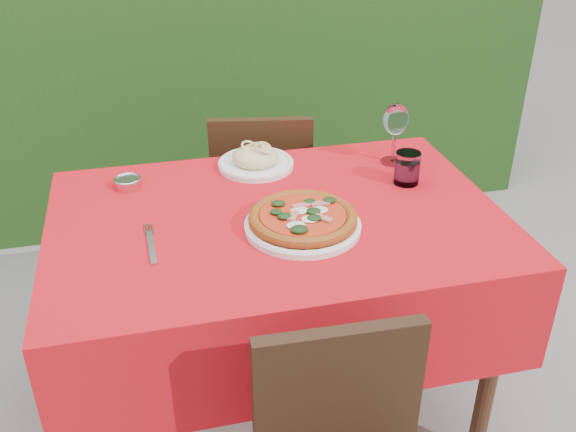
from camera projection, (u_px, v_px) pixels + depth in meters
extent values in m
plane|color=slate|center=(279.00, 407.00, 2.17)|extent=(60.00, 60.00, 0.00)
cube|color=black|center=(206.00, 52.00, 3.08)|extent=(3.20, 0.55, 1.60)
cube|color=#422415|center=(277.00, 223.00, 1.81)|extent=(1.20, 0.80, 0.04)
cylinder|color=#422415|center=(490.00, 372.00, 1.82)|extent=(0.05, 0.05, 0.70)
cylinder|color=#422415|center=(101.00, 287.00, 2.17)|extent=(0.05, 0.05, 0.70)
cylinder|color=#422415|center=(399.00, 247.00, 2.39)|extent=(0.05, 0.05, 0.70)
cube|color=red|center=(277.00, 262.00, 1.88)|extent=(1.26, 0.86, 0.32)
cube|color=black|center=(338.00, 404.00, 1.36)|extent=(0.37, 0.05, 0.40)
cube|color=black|center=(262.00, 203.00, 2.59)|extent=(0.43, 0.43, 0.04)
cube|color=black|center=(262.00, 172.00, 2.34)|extent=(0.37, 0.10, 0.41)
cylinder|color=black|center=(298.00, 226.00, 2.84)|extent=(0.03, 0.03, 0.38)
cylinder|color=black|center=(226.00, 228.00, 2.83)|extent=(0.03, 0.03, 0.38)
cylinder|color=black|center=(303.00, 267.00, 2.56)|extent=(0.03, 0.03, 0.38)
cylinder|color=black|center=(224.00, 269.00, 2.55)|extent=(0.03, 0.03, 0.38)
cylinder|color=white|center=(303.00, 226.00, 1.72)|extent=(0.31, 0.31, 0.02)
cylinder|color=#BB551A|center=(303.00, 220.00, 1.71)|extent=(0.33, 0.33, 0.02)
cylinder|color=#9F180A|center=(303.00, 215.00, 1.71)|extent=(0.27, 0.27, 0.01)
cylinder|color=white|center=(256.00, 165.00, 2.07)|extent=(0.24, 0.24, 0.02)
ellipsoid|color=beige|center=(256.00, 157.00, 2.05)|extent=(0.20, 0.20, 0.07)
cylinder|color=silver|center=(407.00, 168.00, 1.95)|extent=(0.08, 0.08, 0.10)
cylinder|color=#A9D0E5|center=(407.00, 172.00, 1.95)|extent=(0.06, 0.06, 0.07)
cylinder|color=white|center=(392.00, 161.00, 2.10)|extent=(0.07, 0.07, 0.01)
cylinder|color=white|center=(394.00, 146.00, 2.07)|extent=(0.01, 0.01, 0.10)
ellipsoid|color=white|center=(396.00, 119.00, 2.03)|extent=(0.08, 0.08, 0.10)
cube|color=silver|center=(152.00, 247.00, 1.64)|extent=(0.03, 0.22, 0.01)
cylinder|color=silver|center=(128.00, 183.00, 1.94)|extent=(0.08, 0.08, 0.03)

